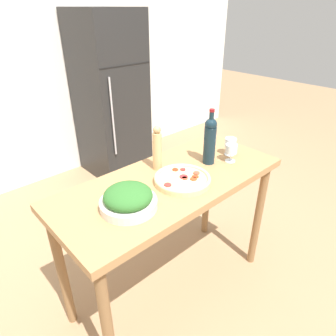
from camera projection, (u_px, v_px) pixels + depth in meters
ground_plane at (171, 286)px, 2.19m from camera, size 14.00×14.00×0.00m
wall_back at (22, 64)px, 2.98m from camera, size 6.40×0.06×2.60m
refrigerator at (110, 98)px, 3.34m from camera, size 0.61×0.72×1.80m
prep_counter at (171, 196)px, 1.81m from camera, size 1.42×0.61×0.92m
wine_bottle at (210, 140)px, 1.86m from camera, size 0.08×0.08×0.36m
wine_glass_near at (231, 150)px, 1.91m from camera, size 0.08×0.08×0.12m
wine_glass_far at (230, 144)px, 2.00m from camera, size 0.08×0.08×0.12m
pepper_mill at (157, 149)px, 1.80m from camera, size 0.06×0.06×0.28m
salad_bowl at (128, 199)px, 1.48m from camera, size 0.29×0.29×0.12m
homemade_pizza at (182, 179)px, 1.71m from camera, size 0.33×0.33×0.04m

